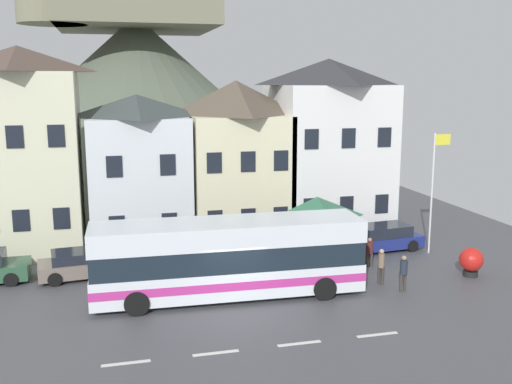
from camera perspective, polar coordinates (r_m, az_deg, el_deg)
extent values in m
cube|color=#4B4C51|center=(23.78, -1.61, -11.93)|extent=(40.00, 60.00, 0.06)
cube|color=silver|center=(20.57, -12.50, -15.91)|extent=(1.60, 0.20, 0.01)
cube|color=silver|center=(20.82, -3.92, -15.32)|extent=(1.60, 0.20, 0.01)
cube|color=silver|center=(21.49, 4.23, -14.45)|extent=(1.60, 0.20, 0.01)
cube|color=silver|center=(22.55, 11.69, -13.39)|extent=(1.60, 0.20, 0.01)
cube|color=beige|center=(33.87, -21.50, 2.66)|extent=(5.74, 5.79, 9.58)
pyramid|color=brown|center=(33.60, -22.16, 11.90)|extent=(5.74, 5.79, 1.34)
cube|color=black|center=(31.45, -21.84, -2.59)|extent=(0.80, 0.06, 1.10)
cube|color=black|center=(31.24, -18.36, -2.44)|extent=(0.80, 0.06, 1.10)
cube|color=black|center=(30.81, -22.38, 4.97)|extent=(0.80, 0.06, 1.10)
cube|color=black|center=(30.60, -18.82, 5.18)|extent=(0.80, 0.06, 1.10)
cube|color=silver|center=(33.48, -11.25, 1.03)|extent=(5.41, 5.13, 7.17)
pyramid|color=#3B4443|center=(33.04, -11.52, 8.22)|extent=(5.41, 5.13, 1.22)
cube|color=black|center=(31.28, -13.34, -3.25)|extent=(0.80, 0.06, 1.10)
cube|color=black|center=(31.42, -8.40, -3.00)|extent=(0.80, 0.06, 1.10)
cube|color=black|center=(30.69, -13.59, 2.41)|extent=(0.80, 0.06, 1.10)
cube|color=black|center=(30.83, -8.56, 2.63)|extent=(0.80, 0.06, 1.10)
cube|color=beige|center=(34.57, -1.91, 1.56)|extent=(5.53, 5.87, 7.20)
pyramid|color=brown|center=(34.13, -1.96, 9.16)|extent=(5.53, 5.87, 1.94)
cube|color=black|center=(31.74, -4.00, -2.76)|extent=(0.80, 0.06, 1.10)
cube|color=black|center=(32.10, -0.76, -2.57)|extent=(0.80, 0.06, 1.10)
cube|color=black|center=(32.57, 2.40, -2.39)|extent=(0.80, 0.06, 1.10)
cube|color=black|center=(31.15, -4.07, 2.85)|extent=(0.80, 0.06, 1.10)
cube|color=black|center=(31.52, -0.77, 2.97)|extent=(0.80, 0.06, 1.10)
cube|color=black|center=(32.00, 2.45, 3.08)|extent=(0.80, 0.06, 1.10)
cube|color=white|center=(36.39, 6.89, 3.28)|extent=(6.53, 6.49, 8.86)
pyramid|color=#323135|center=(36.08, 7.08, 11.50)|extent=(6.53, 6.49, 1.54)
cube|color=black|center=(33.01, 5.30, -1.54)|extent=(0.80, 0.06, 1.10)
cube|color=black|center=(33.79, 8.79, -1.33)|extent=(0.80, 0.06, 1.10)
cube|color=black|center=(34.68, 12.11, -1.13)|extent=(0.80, 0.06, 1.10)
cube|color=black|center=(32.40, 5.42, 5.13)|extent=(0.80, 0.06, 1.10)
cube|color=black|center=(33.20, 8.98, 5.19)|extent=(0.80, 0.06, 1.10)
cube|color=black|center=(34.11, 12.36, 5.22)|extent=(0.80, 0.06, 1.10)
cone|color=#576150|center=(51.42, -11.34, 8.46)|extent=(32.51, 32.51, 14.42)
cube|color=white|center=(25.40, -2.69, -8.33)|extent=(11.53, 2.93, 1.17)
cube|color=#BF338C|center=(25.38, -2.69, -8.21)|extent=(11.55, 2.95, 0.36)
cube|color=#19232D|center=(25.06, -2.71, -6.00)|extent=(11.43, 2.89, 0.99)
cube|color=white|center=(24.80, -2.73, -3.89)|extent=(11.53, 2.93, 0.92)
cube|color=#19232D|center=(26.60, 9.63, -5.15)|extent=(0.12, 2.18, 0.95)
cylinder|color=black|center=(27.53, 4.95, -7.56)|extent=(1.01, 0.31, 1.00)
cylinder|color=black|center=(25.30, 6.66, -9.28)|extent=(1.01, 0.31, 1.00)
cylinder|color=black|center=(26.36, -11.62, -8.59)|extent=(1.01, 0.31, 1.00)
cylinder|color=black|center=(24.02, -11.50, -10.55)|extent=(1.01, 0.31, 1.00)
cylinder|color=#473D33|center=(30.84, 1.93, -4.14)|extent=(0.14, 0.14, 2.40)
cylinder|color=#473D33|center=(31.89, 7.64, -3.73)|extent=(0.14, 0.14, 2.40)
cylinder|color=#473D33|center=(27.81, 3.82, -5.84)|extent=(0.14, 0.14, 2.40)
cylinder|color=#473D33|center=(28.97, 10.07, -5.30)|extent=(0.14, 0.14, 2.40)
pyramid|color=#2F6949|center=(29.41, 5.93, -1.47)|extent=(3.60, 3.60, 1.06)
cylinder|color=black|center=(30.61, -22.26, -6.80)|extent=(0.64, 0.21, 0.64)
cylinder|color=black|center=(28.93, -22.68, -7.85)|extent=(0.64, 0.21, 0.64)
cube|color=navy|center=(32.90, 11.90, -4.69)|extent=(4.74, 2.35, 0.63)
cube|color=#1E232D|center=(32.87, 12.28, -3.64)|extent=(2.90, 1.93, 0.57)
cylinder|color=black|center=(31.44, 10.41, -5.69)|extent=(0.66, 0.27, 0.64)
cylinder|color=black|center=(32.95, 8.82, -4.87)|extent=(0.66, 0.27, 0.64)
cylinder|color=black|center=(33.04, 14.95, -5.07)|extent=(0.66, 0.27, 0.64)
cylinder|color=black|center=(34.47, 13.23, -4.33)|extent=(0.66, 0.27, 0.64)
cube|color=slate|center=(29.06, -16.27, -6.95)|extent=(4.37, 2.27, 0.66)
cube|color=#1E232D|center=(28.88, -16.74, -5.92)|extent=(2.68, 1.87, 0.46)
cylinder|color=black|center=(30.06, -13.73, -6.60)|extent=(0.66, 0.27, 0.64)
cylinder|color=black|center=(28.40, -13.30, -7.62)|extent=(0.66, 0.27, 0.64)
cylinder|color=black|center=(29.90, -19.04, -6.99)|extent=(0.66, 0.27, 0.64)
cylinder|color=black|center=(28.24, -18.93, -8.04)|extent=(0.66, 0.27, 0.64)
cylinder|color=#38332D|center=(26.96, 14.25, -8.45)|extent=(0.13, 0.13, 0.85)
cylinder|color=#38332D|center=(26.84, 13.89, -8.51)|extent=(0.13, 0.13, 0.85)
cylinder|color=#232B38|center=(26.68, 14.14, -7.09)|extent=(0.33, 0.33, 0.62)
sphere|color=#9E7A60|center=(26.56, 14.18, -6.23)|extent=(0.22, 0.22, 0.22)
cylinder|color=#38332D|center=(27.60, 12.18, -7.92)|extent=(0.14, 0.14, 0.82)
cylinder|color=#38332D|center=(27.68, 11.84, -7.85)|extent=(0.14, 0.14, 0.82)
cylinder|color=#7F6B56|center=(27.43, 12.07, -6.53)|extent=(0.29, 0.29, 0.65)
sphere|color=tan|center=(27.31, 12.10, -5.66)|extent=(0.22, 0.22, 0.22)
cylinder|color=black|center=(29.28, 9.88, -6.82)|extent=(0.12, 0.12, 0.73)
cylinder|color=black|center=(29.39, 9.61, -6.75)|extent=(0.12, 0.12, 0.73)
cylinder|color=#512323|center=(29.14, 9.79, -5.54)|extent=(0.28, 0.28, 0.69)
sphere|color=#9E7A60|center=(29.02, 9.82, -4.68)|extent=(0.23, 0.23, 0.23)
cylinder|color=#38332D|center=(29.92, 10.73, -6.46)|extent=(0.17, 0.17, 0.74)
cylinder|color=#38332D|center=(29.97, 11.12, -6.44)|extent=(0.17, 0.17, 0.74)
cylinder|color=#512323|center=(29.77, 10.97, -5.32)|extent=(0.35, 0.35, 0.60)
sphere|color=#9E7A60|center=(29.66, 10.99, -4.58)|extent=(0.20, 0.20, 0.20)
cube|color=brown|center=(31.93, 3.45, -5.03)|extent=(1.49, 0.45, 0.08)
cube|color=brown|center=(32.08, 3.33, -4.54)|extent=(1.49, 0.06, 0.40)
cube|color=#2D2D33|center=(31.80, 2.30, -5.50)|extent=(0.08, 0.36, 0.45)
cube|color=#2D2D33|center=(32.19, 4.58, -5.33)|extent=(0.08, 0.36, 0.45)
cylinder|color=silver|center=(32.37, 16.69, -0.20)|extent=(0.10, 0.10, 6.46)
cube|color=yellow|center=(32.20, 17.66, 4.88)|extent=(0.90, 0.03, 0.56)
cylinder|color=black|center=(29.93, 20.08, -7.43)|extent=(0.68, 0.68, 0.25)
sphere|color=red|center=(29.73, 20.17, -6.17)|extent=(1.13, 1.13, 1.13)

